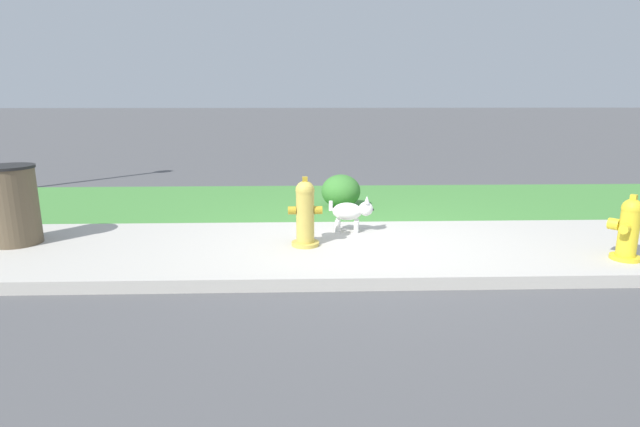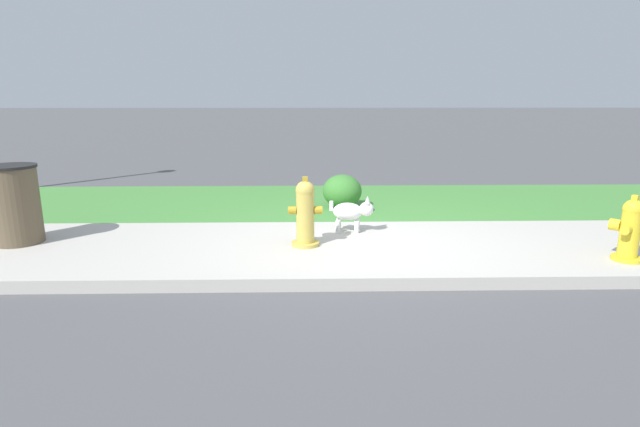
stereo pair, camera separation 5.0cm
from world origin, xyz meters
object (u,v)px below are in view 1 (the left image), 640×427
at_px(trash_bin, 13,205).
at_px(shrub_bush_far_verge, 341,191).
at_px(fire_hydrant_near_corner, 305,213).
at_px(small_white_dog, 351,212).
at_px(fire_hydrant_by_grass_verge, 628,229).

distance_m(trash_bin, shrub_bush_far_verge, 4.23).
height_order(fire_hydrant_near_corner, trash_bin, trash_bin).
xyz_separation_m(small_white_dog, shrub_bush_far_verge, (-0.03, 1.41, -0.01)).
bearing_deg(trash_bin, shrub_bush_far_verge, 25.12).
relative_size(trash_bin, shrub_bush_far_verge, 1.54).
distance_m(fire_hydrant_by_grass_verge, small_white_dog, 2.96).
distance_m(fire_hydrant_near_corner, fire_hydrant_by_grass_verge, 3.34).
bearing_deg(fire_hydrant_near_corner, trash_bin, 175.41).
distance_m(fire_hydrant_near_corner, small_white_dog, 0.81).
height_order(fire_hydrant_by_grass_verge, shrub_bush_far_verge, fire_hydrant_by_grass_verge).
xyz_separation_m(trash_bin, shrub_bush_far_verge, (3.82, 1.79, -0.20)).
xyz_separation_m(fire_hydrant_near_corner, trash_bin, (-3.28, 0.18, 0.07)).
bearing_deg(fire_hydrant_by_grass_verge, fire_hydrant_near_corner, 129.14).
bearing_deg(fire_hydrant_near_corner, fire_hydrant_by_grass_verge, -11.76).
height_order(fire_hydrant_near_corner, small_white_dog, fire_hydrant_near_corner).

